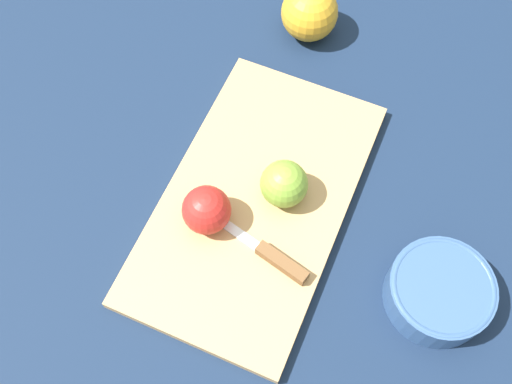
# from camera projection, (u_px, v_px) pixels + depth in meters

# --- Properties ---
(ground_plane) EXTENTS (4.00, 4.00, 0.00)m
(ground_plane) POSITION_uv_depth(u_px,v_px,m) (256.00, 204.00, 0.84)
(ground_plane) COLOR #14233D
(cutting_board) EXTENTS (0.44, 0.26, 0.02)m
(cutting_board) POSITION_uv_depth(u_px,v_px,m) (256.00, 201.00, 0.83)
(cutting_board) COLOR tan
(cutting_board) RESTS_ON ground_plane
(apple_half_left) EXTENTS (0.07, 0.07, 0.07)m
(apple_half_left) POSITION_uv_depth(u_px,v_px,m) (284.00, 184.00, 0.80)
(apple_half_left) COLOR olive
(apple_half_left) RESTS_ON cutting_board
(apple_half_right) EXTENTS (0.07, 0.07, 0.07)m
(apple_half_right) POSITION_uv_depth(u_px,v_px,m) (207.00, 210.00, 0.78)
(apple_half_right) COLOR red
(apple_half_right) RESTS_ON cutting_board
(knife) EXTENTS (0.05, 0.16, 0.02)m
(knife) POSITION_uv_depth(u_px,v_px,m) (276.00, 259.00, 0.78)
(knife) COLOR silver
(knife) RESTS_ON cutting_board
(apple_whole) EXTENTS (0.09, 0.09, 0.10)m
(apple_whole) POSITION_uv_depth(u_px,v_px,m) (310.00, 13.00, 0.94)
(apple_whole) COLOR gold
(apple_whole) RESTS_ON ground_plane
(bowl) EXTENTS (0.13, 0.13, 0.05)m
(bowl) POSITION_uv_depth(u_px,v_px,m) (439.00, 291.00, 0.75)
(bowl) COLOR #33517F
(bowl) RESTS_ON ground_plane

